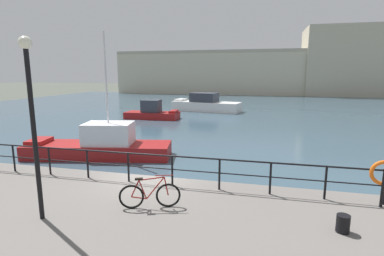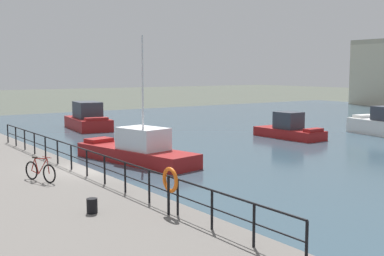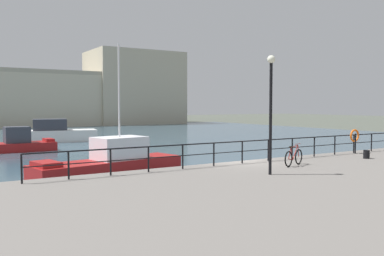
{
  "view_description": "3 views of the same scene",
  "coord_description": "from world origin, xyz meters",
  "px_view_note": "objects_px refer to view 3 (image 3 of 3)",
  "views": [
    {
      "loc": [
        4.17,
        -10.12,
        4.8
      ],
      "look_at": [
        0.91,
        3.42,
        2.22
      ],
      "focal_mm": 27.81,
      "sensor_mm": 36.0,
      "label": 1
    },
    {
      "loc": [
        19.63,
        -8.54,
        5.12
      ],
      "look_at": [
        -0.84,
        5.78,
        2.27
      ],
      "focal_mm": 46.87,
      "sensor_mm": 36.0,
      "label": 2
    },
    {
      "loc": [
        -12.69,
        -16.18,
        3.72
      ],
      "look_at": [
        0.98,
        6.12,
        2.28
      ],
      "focal_mm": 38.69,
      "sensor_mm": 36.0,
      "label": 3
    }
  ],
  "objects_px": {
    "life_ring_stand": "(355,136)",
    "parked_bicycle": "(294,157)",
    "harbor_building": "(64,96)",
    "mooring_bollard": "(366,154)",
    "quay_lamp_post": "(271,99)",
    "moored_red_daysailer": "(111,161)",
    "moored_small_launch": "(52,133)",
    "moored_blue_motorboat": "(18,143)"
  },
  "relations": [
    {
      "from": "life_ring_stand",
      "to": "parked_bicycle",
      "type": "bearing_deg",
      "value": -165.62
    },
    {
      "from": "moored_red_daysailer",
      "to": "parked_bicycle",
      "type": "xyz_separation_m",
      "value": [
        5.98,
        -7.43,
        0.64
      ]
    },
    {
      "from": "moored_blue_motorboat",
      "to": "quay_lamp_post",
      "type": "height_order",
      "value": "quay_lamp_post"
    },
    {
      "from": "moored_red_daysailer",
      "to": "life_ring_stand",
      "type": "xyz_separation_m",
      "value": [
        12.49,
        -5.76,
        1.22
      ]
    },
    {
      "from": "moored_small_launch",
      "to": "quay_lamp_post",
      "type": "relative_size",
      "value": 1.89
    },
    {
      "from": "moored_small_launch",
      "to": "parked_bicycle",
      "type": "relative_size",
      "value": 5.3
    },
    {
      "from": "parked_bicycle",
      "to": "mooring_bollard",
      "type": "xyz_separation_m",
      "value": [
        5.08,
        -0.14,
        -0.17
      ]
    },
    {
      "from": "parked_bicycle",
      "to": "quay_lamp_post",
      "type": "height_order",
      "value": "quay_lamp_post"
    },
    {
      "from": "mooring_bollard",
      "to": "moored_small_launch",
      "type": "bearing_deg",
      "value": 107.22
    },
    {
      "from": "moored_red_daysailer",
      "to": "quay_lamp_post",
      "type": "xyz_separation_m",
      "value": [
        3.39,
        -8.7,
        3.26
      ]
    },
    {
      "from": "moored_red_daysailer",
      "to": "moored_small_launch",
      "type": "distance_m",
      "value": 22.16
    },
    {
      "from": "quay_lamp_post",
      "to": "mooring_bollard",
      "type": "bearing_deg",
      "value": 8.38
    },
    {
      "from": "life_ring_stand",
      "to": "harbor_building",
      "type": "bearing_deg",
      "value": 90.48
    },
    {
      "from": "moored_blue_motorboat",
      "to": "moored_red_daysailer",
      "type": "height_order",
      "value": "moored_red_daysailer"
    },
    {
      "from": "moored_red_daysailer",
      "to": "harbor_building",
      "type": "bearing_deg",
      "value": -113.39
    },
    {
      "from": "harbor_building",
      "to": "moored_blue_motorboat",
      "type": "bearing_deg",
      "value": -108.93
    },
    {
      "from": "harbor_building",
      "to": "life_ring_stand",
      "type": "relative_size",
      "value": 42.83
    },
    {
      "from": "quay_lamp_post",
      "to": "moored_red_daysailer",
      "type": "bearing_deg",
      "value": 111.31
    },
    {
      "from": "moored_blue_motorboat",
      "to": "mooring_bollard",
      "type": "bearing_deg",
      "value": -59.68
    },
    {
      "from": "moored_red_daysailer",
      "to": "life_ring_stand",
      "type": "height_order",
      "value": "moored_red_daysailer"
    },
    {
      "from": "harbor_building",
      "to": "moored_red_daysailer",
      "type": "relative_size",
      "value": 7.02
    },
    {
      "from": "harbor_building",
      "to": "parked_bicycle",
      "type": "xyz_separation_m",
      "value": [
        -5.99,
        -63.91,
        -4.08
      ]
    },
    {
      "from": "harbor_building",
      "to": "quay_lamp_post",
      "type": "distance_m",
      "value": 65.76
    },
    {
      "from": "mooring_bollard",
      "to": "life_ring_stand",
      "type": "xyz_separation_m",
      "value": [
        1.43,
        1.81,
        0.75
      ]
    },
    {
      "from": "quay_lamp_post",
      "to": "life_ring_stand",
      "type": "bearing_deg",
      "value": 17.91
    },
    {
      "from": "moored_blue_motorboat",
      "to": "quay_lamp_post",
      "type": "bearing_deg",
      "value": -77.01
    },
    {
      "from": "moored_blue_motorboat",
      "to": "life_ring_stand",
      "type": "distance_m",
      "value": 25.22
    },
    {
      "from": "moored_red_daysailer",
      "to": "quay_lamp_post",
      "type": "relative_size",
      "value": 1.8
    },
    {
      "from": "moored_blue_motorboat",
      "to": "mooring_bollard",
      "type": "height_order",
      "value": "moored_blue_motorboat"
    },
    {
      "from": "life_ring_stand",
      "to": "quay_lamp_post",
      "type": "xyz_separation_m",
      "value": [
        -9.1,
        -2.94,
        2.04
      ]
    },
    {
      "from": "parked_bicycle",
      "to": "mooring_bollard",
      "type": "distance_m",
      "value": 5.09
    },
    {
      "from": "moored_blue_motorboat",
      "to": "life_ring_stand",
      "type": "relative_size",
      "value": 4.08
    },
    {
      "from": "parked_bicycle",
      "to": "mooring_bollard",
      "type": "height_order",
      "value": "parked_bicycle"
    },
    {
      "from": "moored_red_daysailer",
      "to": "parked_bicycle",
      "type": "height_order",
      "value": "moored_red_daysailer"
    },
    {
      "from": "moored_blue_motorboat",
      "to": "moored_small_launch",
      "type": "height_order",
      "value": "moored_small_launch"
    },
    {
      "from": "quay_lamp_post",
      "to": "harbor_building",
      "type": "bearing_deg",
      "value": 82.5
    },
    {
      "from": "harbor_building",
      "to": "mooring_bollard",
      "type": "height_order",
      "value": "harbor_building"
    },
    {
      "from": "mooring_bollard",
      "to": "quay_lamp_post",
      "type": "xyz_separation_m",
      "value": [
        -7.67,
        -1.13,
        2.79
      ]
    },
    {
      "from": "moored_red_daysailer",
      "to": "mooring_bollard",
      "type": "relative_size",
      "value": 19.38
    },
    {
      "from": "moored_red_daysailer",
      "to": "mooring_bollard",
      "type": "distance_m",
      "value": 13.41
    },
    {
      "from": "parked_bicycle",
      "to": "life_ring_stand",
      "type": "xyz_separation_m",
      "value": [
        6.51,
        1.67,
        0.59
      ]
    },
    {
      "from": "moored_red_daysailer",
      "to": "quay_lamp_post",
      "type": "distance_m",
      "value": 9.89
    }
  ]
}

